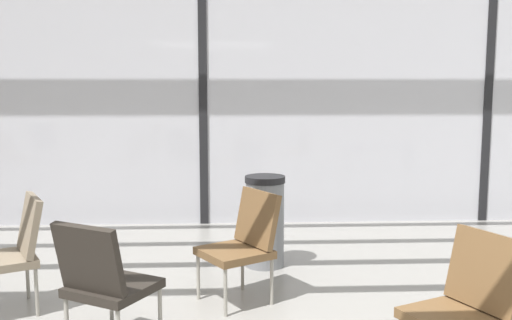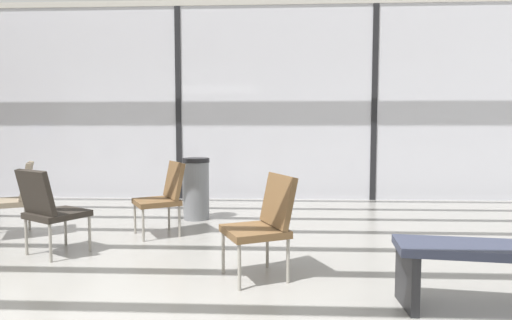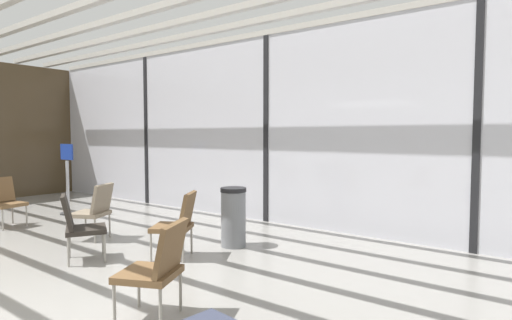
# 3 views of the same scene
# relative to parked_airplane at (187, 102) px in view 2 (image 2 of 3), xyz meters

# --- Properties ---
(glass_curtain_wall) EXTENTS (14.00, 0.08, 3.45)m
(glass_curtain_wall) POSITION_rel_parked_airplane_xyz_m (0.94, -5.00, -0.40)
(glass_curtain_wall) COLOR silver
(glass_curtain_wall) RESTS_ON ground
(window_mullion_1) EXTENTS (0.10, 0.12, 3.45)m
(window_mullion_1) POSITION_rel_parked_airplane_xyz_m (0.94, -5.00, -0.40)
(window_mullion_1) COLOR black
(window_mullion_1) RESTS_ON ground
(window_mullion_2) EXTENTS (0.10, 0.12, 3.45)m
(window_mullion_2) POSITION_rel_parked_airplane_xyz_m (4.44, -5.00, -0.40)
(window_mullion_2) COLOR black
(window_mullion_2) RESTS_ON ground
(parked_airplane) EXTENTS (13.08, 4.25, 4.25)m
(parked_airplane) POSITION_rel_parked_airplane_xyz_m (0.00, 0.00, 0.00)
(parked_airplane) COLOR #B2BCD6
(parked_airplane) RESTS_ON ground
(lounge_chair_0) EXTENTS (0.70, 0.68, 0.87)m
(lounge_chair_0) POSITION_rel_parked_airplane_xyz_m (1.36, -7.61, -1.63)
(lounge_chair_0) COLOR brown
(lounge_chair_0) RESTS_ON ground
(lounge_chair_3) EXTENTS (0.68, 0.65, 0.87)m
(lounge_chair_3) POSITION_rel_parked_airplane_xyz_m (2.59, -8.97, -1.63)
(lounge_chair_3) COLOR brown
(lounge_chair_3) RESTS_ON ground
(lounge_chair_5) EXTENTS (0.68, 0.69, 0.87)m
(lounge_chair_5) POSITION_rel_parked_airplane_xyz_m (0.45, -8.48, -1.63)
(lounge_chair_5) COLOR #28231E
(lounge_chair_5) RESTS_ON ground
(lounge_chair_6) EXTENTS (0.69, 0.67, 0.87)m
(lounge_chair_6) POSITION_rel_parked_airplane_xyz_m (-0.38, -7.74, -1.63)
(lounge_chair_6) COLOR #7F705B
(lounge_chair_6) RESTS_ON ground
(waiting_bench) EXTENTS (1.54, 0.58, 0.47)m
(waiting_bench) POSITION_rel_parked_airplane_xyz_m (4.28, -9.61, -1.76)
(waiting_bench) COLOR #33384C
(waiting_bench) RESTS_ON ground
(trash_bin) EXTENTS (0.38, 0.38, 0.86)m
(trash_bin) POSITION_rel_parked_airplane_xyz_m (1.58, -6.75, -1.69)
(trash_bin) COLOR slate
(trash_bin) RESTS_ON ground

